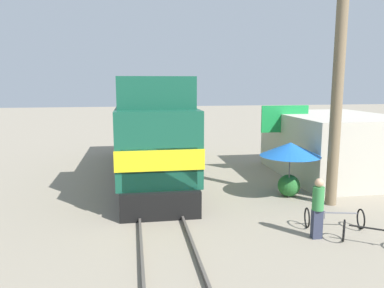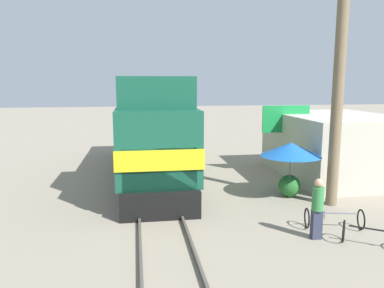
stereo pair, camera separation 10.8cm
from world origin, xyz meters
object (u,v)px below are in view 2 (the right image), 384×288
object	(u,v)px
utility_pole	(341,46)
vendor_umbrella	(291,149)
person_bystander	(317,206)
billboard_sign	(286,123)
locomotive	(152,137)
bicycle	(375,236)
bicycle_spare	(334,218)

from	to	relation	value
utility_pole	vendor_umbrella	bearing A→B (deg)	140.75
vendor_umbrella	person_bystander	world-z (taller)	vendor_umbrella
vendor_umbrella	billboard_sign	distance (m)	4.18
locomotive	vendor_umbrella	bearing A→B (deg)	-39.13
locomotive	bicycle	xyz separation A→B (m)	(5.84, -8.99, -1.66)
utility_pole	bicycle	distance (m)	6.70
person_bystander	utility_pole	bearing A→B (deg)	54.29
bicycle_spare	bicycle	bearing A→B (deg)	30.60
utility_pole	bicycle	xyz separation A→B (m)	(-0.70, -3.66, -5.56)
bicycle	bicycle_spare	bearing A→B (deg)	51.55
bicycle	person_bystander	bearing A→B (deg)	94.31
utility_pole	vendor_umbrella	distance (m)	4.23
bicycle_spare	vendor_umbrella	bearing A→B (deg)	-165.01
person_bystander	bicycle	distance (m)	1.72
billboard_sign	utility_pole	bearing A→B (deg)	-91.42
person_bystander	bicycle_spare	size ratio (longest dim) A/B	1.00
locomotive	bicycle_spare	size ratio (longest dim) A/B	7.14
billboard_sign	bicycle_spare	world-z (taller)	billboard_sign
locomotive	vendor_umbrella	distance (m)	6.81
vendor_umbrella	bicycle	bearing A→B (deg)	-83.19
bicycle	vendor_umbrella	bearing A→B (deg)	40.84
locomotive	utility_pole	size ratio (longest dim) A/B	1.12
locomotive	bicycle	size ratio (longest dim) A/B	7.40
bicycle	bicycle_spare	world-z (taller)	bicycle
billboard_sign	person_bystander	distance (m)	8.27
locomotive	billboard_sign	bearing A→B (deg)	-3.44
billboard_sign	bicycle_spare	size ratio (longest dim) A/B	1.90
locomotive	billboard_sign	distance (m)	6.70
billboard_sign	bicycle	bearing A→B (deg)	-95.46
person_bystander	bicycle_spare	distance (m)	1.31
billboard_sign	person_bystander	size ratio (longest dim) A/B	1.89
billboard_sign	person_bystander	xyz separation A→B (m)	(-2.19, -7.81, -1.61)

